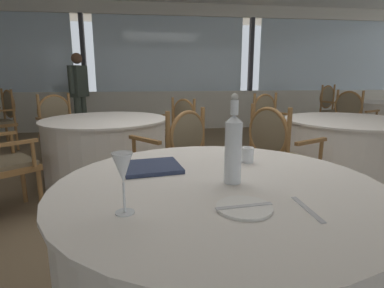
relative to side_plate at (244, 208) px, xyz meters
The scene contains 22 objects.
ground_plane 1.83m from the side_plate, 83.64° to the left, with size 15.08×15.08×0.00m, color #756047.
window_wall_far 6.02m from the side_plate, 88.24° to the left, with size 11.56×0.14×2.69m.
foreground_table 0.47m from the side_plate, 96.32° to the left, with size 1.39×1.39×0.75m.
side_plate is the anchor object (origin of this frame).
butter_knife 0.01m from the side_plate, ahead, with size 0.20×0.02×0.00m, color silver.
dinner_fork 0.21m from the side_plate, ahead, with size 0.21×0.02×0.00m, color silver.
water_bottle 0.31m from the side_plate, 83.44° to the left, with size 0.07×0.07×0.38m.
wine_glass 0.43m from the side_plate, behind, with size 0.07×0.07×0.21m.
water_tumbler 0.60m from the side_plate, 71.32° to the left, with size 0.07×0.07×0.08m, color white.
menu_book 0.59m from the side_plate, 121.16° to the left, with size 0.27×0.25×0.02m, color #2D3856.
background_table_0 5.38m from the side_plate, 46.22° to the left, with size 1.06×1.06×0.75m.
dining_chair_0_0 4.48m from the side_plate, 50.66° to the left, with size 0.61×0.64×0.98m.
dining_chair_0_3 5.78m from the side_plate, 55.16° to the left, with size 0.64×0.61×1.01m.
background_table_1 2.53m from the side_plate, 108.14° to the left, with size 1.30×1.30×0.75m.
dining_chair_1_1 1.56m from the side_plate, 93.55° to the left, with size 0.66×0.65×0.93m.
dining_chair_1_2 3.07m from the side_plate, 89.04° to the left, with size 0.65×0.66×0.90m.
dining_chair_1_3 3.54m from the side_plate, 114.54° to the left, with size 0.66×0.65×0.96m.
dining_chair_2_3 5.12m from the side_plate, 121.38° to the left, with size 0.66×0.66×0.98m.
background_table_3 2.65m from the side_plate, 48.14° to the left, with size 1.31×1.31×0.75m.
dining_chair_3_2 3.21m from the side_plate, 66.26° to the left, with size 0.64×0.61×0.96m.
dining_chair_3_3 1.69m from the side_plate, 62.76° to the left, with size 0.61×0.64×0.95m.
diner_person_0 5.58m from the side_plate, 107.12° to the left, with size 0.32×0.50×1.61m.
Camera 1 is at (-0.50, -2.59, 1.19)m, focal length 28.71 mm.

